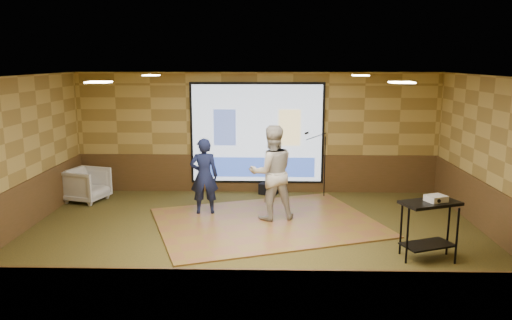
{
  "coord_description": "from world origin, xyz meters",
  "views": [
    {
      "loc": [
        0.29,
        -8.8,
        3.29
      ],
      "look_at": [
        0.03,
        1.09,
        1.3
      ],
      "focal_mm": 35.0,
      "sensor_mm": 36.0,
      "label": 1
    }
  ],
  "objects_px": {
    "projector_screen": "(257,134)",
    "projector": "(436,198)",
    "mic_stand": "(322,177)",
    "dance_floor": "(267,222)",
    "duffel_bag": "(268,189)",
    "player_left": "(204,176)",
    "av_table": "(429,219)",
    "banquet_chair": "(87,185)",
    "player_right": "(272,173)"
  },
  "relations": [
    {
      "from": "dance_floor",
      "to": "projector",
      "type": "relative_size",
      "value": 13.97
    },
    {
      "from": "projector_screen",
      "to": "mic_stand",
      "type": "relative_size",
      "value": 2.05
    },
    {
      "from": "projector",
      "to": "duffel_bag",
      "type": "bearing_deg",
      "value": 100.12
    },
    {
      "from": "projector",
      "to": "duffel_bag",
      "type": "distance_m",
      "value": 4.99
    },
    {
      "from": "mic_stand",
      "to": "projector_screen",
      "type": "bearing_deg",
      "value": 165.18
    },
    {
      "from": "projector_screen",
      "to": "mic_stand",
      "type": "bearing_deg",
      "value": -15.62
    },
    {
      "from": "projector_screen",
      "to": "duffel_bag",
      "type": "relative_size",
      "value": 7.7
    },
    {
      "from": "player_right",
      "to": "banquet_chair",
      "type": "distance_m",
      "value": 4.59
    },
    {
      "from": "player_right",
      "to": "duffel_bag",
      "type": "relative_size",
      "value": 4.56
    },
    {
      "from": "dance_floor",
      "to": "duffel_bag",
      "type": "relative_size",
      "value": 10.03
    },
    {
      "from": "dance_floor",
      "to": "projector",
      "type": "xyz_separation_m",
      "value": [
        2.79,
        -1.8,
        1.04
      ]
    },
    {
      "from": "player_left",
      "to": "av_table",
      "type": "distance_m",
      "value": 4.69
    },
    {
      "from": "dance_floor",
      "to": "av_table",
      "type": "distance_m",
      "value": 3.32
    },
    {
      "from": "banquet_chair",
      "to": "player_right",
      "type": "bearing_deg",
      "value": -89.33
    },
    {
      "from": "duffel_bag",
      "to": "av_table",
      "type": "bearing_deg",
      "value": -56.7
    },
    {
      "from": "player_left",
      "to": "banquet_chair",
      "type": "bearing_deg",
      "value": -25.19
    },
    {
      "from": "player_left",
      "to": "player_right",
      "type": "height_order",
      "value": "player_right"
    },
    {
      "from": "player_left",
      "to": "projector",
      "type": "distance_m",
      "value": 4.77
    },
    {
      "from": "mic_stand",
      "to": "duffel_bag",
      "type": "bearing_deg",
      "value": 169.62
    },
    {
      "from": "av_table",
      "to": "duffel_bag",
      "type": "xyz_separation_m",
      "value": [
        -2.67,
        4.07,
        -0.57
      ]
    },
    {
      "from": "player_right",
      "to": "mic_stand",
      "type": "distance_m",
      "value": 2.23
    },
    {
      "from": "av_table",
      "to": "projector",
      "type": "distance_m",
      "value": 0.36
    },
    {
      "from": "mic_stand",
      "to": "banquet_chair",
      "type": "xyz_separation_m",
      "value": [
        -5.59,
        -0.48,
        -0.1
      ]
    },
    {
      "from": "player_right",
      "to": "projector",
      "type": "relative_size",
      "value": 6.35
    },
    {
      "from": "player_left",
      "to": "banquet_chair",
      "type": "xyz_separation_m",
      "value": [
        -2.91,
        0.96,
        -0.46
      ]
    },
    {
      "from": "av_table",
      "to": "dance_floor",
      "type": "bearing_deg",
      "value": 146.31
    },
    {
      "from": "dance_floor",
      "to": "duffel_bag",
      "type": "height_order",
      "value": "duffel_bag"
    },
    {
      "from": "projector_screen",
      "to": "av_table",
      "type": "bearing_deg",
      "value": -55.18
    },
    {
      "from": "av_table",
      "to": "mic_stand",
      "type": "bearing_deg",
      "value": 109.82
    },
    {
      "from": "projector_screen",
      "to": "av_table",
      "type": "xyz_separation_m",
      "value": [
        2.96,
        -4.25,
        -0.77
      ]
    },
    {
      "from": "projector_screen",
      "to": "duffel_bag",
      "type": "bearing_deg",
      "value": -33.0
    },
    {
      "from": "projector_screen",
      "to": "player_right",
      "type": "distance_m",
      "value": 2.31
    },
    {
      "from": "projector",
      "to": "mic_stand",
      "type": "height_order",
      "value": "mic_stand"
    },
    {
      "from": "projector_screen",
      "to": "projector",
      "type": "xyz_separation_m",
      "value": [
        3.05,
        -4.25,
        -0.42
      ]
    },
    {
      "from": "player_left",
      "to": "player_right",
      "type": "bearing_deg",
      "value": 159.55
    },
    {
      "from": "projector",
      "to": "banquet_chair",
      "type": "bearing_deg",
      "value": 130.69
    },
    {
      "from": "projector_screen",
      "to": "dance_floor",
      "type": "distance_m",
      "value": 2.86
    },
    {
      "from": "duffel_bag",
      "to": "player_left",
      "type": "bearing_deg",
      "value": -129.0
    },
    {
      "from": "av_table",
      "to": "banquet_chair",
      "type": "height_order",
      "value": "av_table"
    },
    {
      "from": "projector_screen",
      "to": "av_table",
      "type": "relative_size",
      "value": 3.32
    },
    {
      "from": "projector_screen",
      "to": "mic_stand",
      "type": "height_order",
      "value": "projector_screen"
    },
    {
      "from": "player_right",
      "to": "mic_stand",
      "type": "height_order",
      "value": "player_right"
    },
    {
      "from": "dance_floor",
      "to": "banquet_chair",
      "type": "xyz_separation_m",
      "value": [
        -4.25,
        1.52,
        0.38
      ]
    },
    {
      "from": "projector",
      "to": "duffel_bag",
      "type": "height_order",
      "value": "projector"
    },
    {
      "from": "projector_screen",
      "to": "player_right",
      "type": "height_order",
      "value": "projector_screen"
    },
    {
      "from": "player_left",
      "to": "av_table",
      "type": "bearing_deg",
      "value": 142.75
    },
    {
      "from": "player_right",
      "to": "duffel_bag",
      "type": "bearing_deg",
      "value": -102.76
    },
    {
      "from": "player_right",
      "to": "duffel_bag",
      "type": "height_order",
      "value": "player_right"
    },
    {
      "from": "player_right",
      "to": "banquet_chair",
      "type": "bearing_deg",
      "value": -31.35
    },
    {
      "from": "dance_floor",
      "to": "mic_stand",
      "type": "bearing_deg",
      "value": 56.43
    }
  ]
}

